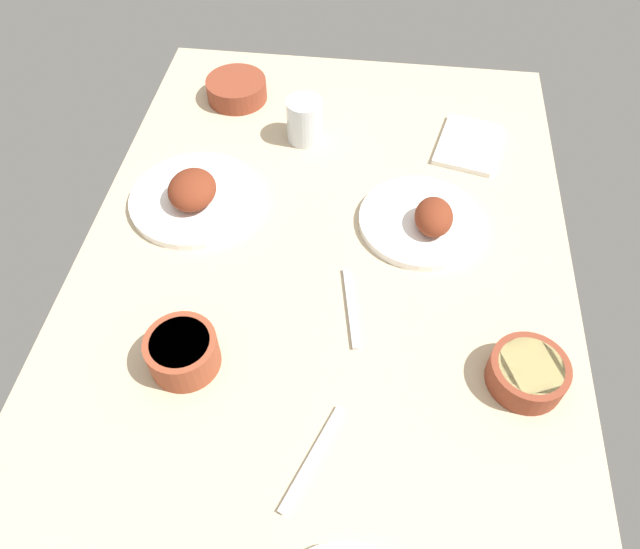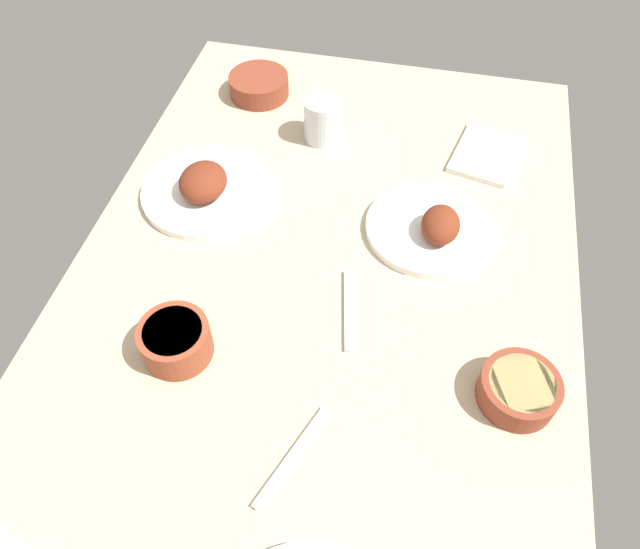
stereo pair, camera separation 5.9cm
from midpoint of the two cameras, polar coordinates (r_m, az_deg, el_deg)
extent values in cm
cube|color=#C6B28E|center=(107.60, 1.58, -1.37)|extent=(140.00, 90.00, 4.00)
cylinder|color=white|center=(121.68, -9.35, 7.83)|extent=(25.80, 25.80, 1.60)
ellipsoid|color=maroon|center=(118.41, -9.67, 8.67)|extent=(10.48, 9.15, 6.05)
cylinder|color=white|center=(115.43, 11.68, 4.28)|extent=(23.51, 23.51, 1.60)
ellipsoid|color=maroon|center=(111.98, 12.92, 4.60)|extent=(9.01, 7.04, 5.49)
cylinder|color=brown|center=(145.28, -4.62, 17.49)|extent=(13.69, 13.69, 4.81)
cylinder|color=#4C192D|center=(144.21, -4.67, 18.11)|extent=(11.23, 11.23, 1.00)
cylinder|color=brown|center=(97.36, -11.89, -6.27)|extent=(11.35, 11.35, 6.26)
cylinder|color=#DBCC7A|center=(95.18, -12.15, -5.44)|extent=(9.31, 9.31, 1.00)
cylinder|color=brown|center=(97.60, 20.08, -10.36)|extent=(12.10, 12.10, 4.89)
cylinder|color=#D6BC70|center=(95.97, 20.40, -9.81)|extent=(9.92, 9.92, 1.00)
cylinder|color=silver|center=(130.72, 1.52, 14.46)|extent=(7.66, 7.66, 9.48)
cube|color=white|center=(134.08, 16.77, 10.89)|extent=(18.96, 15.61, 1.20)
cube|color=silver|center=(89.90, -0.79, -16.96)|extent=(16.81, 7.31, 0.80)
cube|color=silver|center=(102.22, 4.24, -3.39)|extent=(16.35, 4.11, 0.80)
camera|label=1|loc=(0.03, -88.37, 2.08)|focal=33.59mm
camera|label=2|loc=(0.03, 91.63, -2.08)|focal=33.59mm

